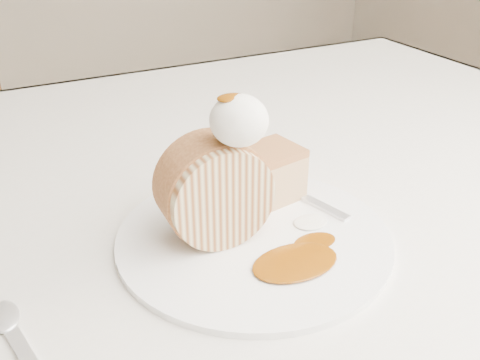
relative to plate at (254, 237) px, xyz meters
name	(u,v)px	position (x,y,z in m)	size (l,w,h in m)	color
table	(174,247)	(-0.03, 0.14, -0.09)	(1.40, 0.90, 0.75)	silver
plate	(254,237)	(0.00, 0.00, 0.00)	(0.27, 0.27, 0.01)	white
roulade_slice	(215,191)	(-0.03, 0.02, 0.05)	(0.10, 0.10, 0.05)	beige
cake_chunk	(270,176)	(0.05, 0.06, 0.03)	(0.06, 0.05, 0.05)	#B07542
whipped_cream	(239,120)	(-0.02, 0.00, 0.13)	(0.05, 0.05, 0.05)	white
caramel_drizzle	(231,91)	(-0.02, 0.00, 0.15)	(0.03, 0.02, 0.01)	#733804
caramel_pool	(295,262)	(0.01, -0.06, 0.01)	(0.08, 0.05, 0.00)	#733804
fork	(306,198)	(0.08, 0.03, 0.01)	(0.02, 0.16, 0.00)	silver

